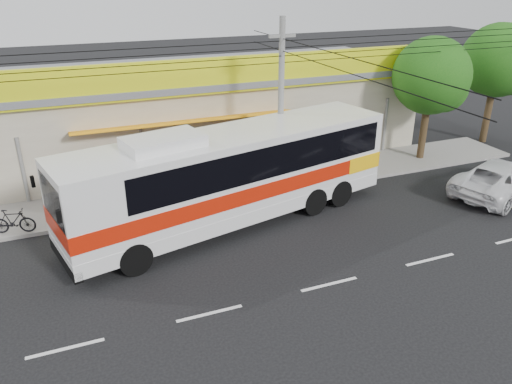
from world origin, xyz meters
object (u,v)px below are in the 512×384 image
utility_pole (282,51)px  tree_near (434,79)px  motorbike_red (116,187)px  white_car (501,178)px  tree_far (500,63)px  motorbike_dark (13,221)px  coach_bus (237,170)px

utility_pole → tree_near: 9.12m
motorbike_red → white_car: 16.99m
utility_pole → tree_far: bearing=9.2°
motorbike_dark → tree_near: size_ratio=0.25×
white_car → coach_bus: bearing=62.0°
white_car → tree_near: tree_near is taller
motorbike_red → tree_near: bearing=-118.4°
motorbike_red → white_car: (15.97, -5.80, 0.16)m
motorbike_dark → utility_pole: (10.86, -0.11, 5.63)m
coach_bus → tree_far: tree_far is taller
coach_bus → utility_pole: utility_pole is taller
utility_pole → tree_near: (8.83, 1.13, -1.97)m
utility_pole → tree_far: utility_pole is taller
motorbike_red → tree_far: 21.52m
motorbike_red → motorbike_dark: bearing=91.3°
motorbike_red → utility_pole: 9.13m
motorbike_red → tree_near: tree_near is taller
motorbike_red → motorbike_dark: (-4.00, -1.97, 0.03)m
motorbike_red → tree_far: size_ratio=0.25×
tree_near → tree_far: tree_far is taller
coach_bus → tree_far: size_ratio=2.03×
motorbike_red → utility_pole: bearing=-131.8°
tree_far → motorbike_red: bearing=-179.4°
coach_bus → white_car: (11.74, -1.88, -1.44)m
coach_bus → white_car: 11.97m
coach_bus → motorbike_red: size_ratio=7.97×
white_car → tree_far: size_ratio=0.82×
coach_bus → white_car: bearing=-22.3°
tree_far → tree_near: bearing=-167.9°
tree_near → tree_far: size_ratio=0.95×
motorbike_red → white_car: bearing=-134.9°
white_car → tree_far: 8.80m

